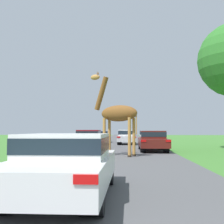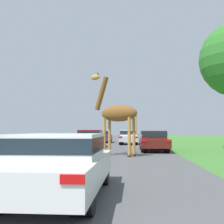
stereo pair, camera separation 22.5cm
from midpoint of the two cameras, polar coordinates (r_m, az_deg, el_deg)
The scene contains 7 objects.
road at distance 30.89m, azimuth 2.49°, elevation -6.20°, with size 7.04×120.00×0.00m.
giraffe_near_road at distance 14.74m, azimuth 1.41°, elevation -0.36°, with size 2.71×1.53×4.56m.
car_lead_maroon at distance 5.89m, azimuth -9.54°, elevation -10.00°, with size 1.79×4.28×1.26m.
car_queue_right at distance 18.49m, azimuth 8.75°, elevation -5.62°, with size 1.71×4.76×1.30m.
car_queue_left at distance 27.00m, azimuth 3.62°, elevation -4.98°, with size 1.70×4.12×1.38m.
car_far_ahead at distance 22.20m, azimuth -4.15°, elevation -5.31°, with size 1.88×4.24×1.36m.
car_verge_right at distance 30.84m, azimuth -1.75°, elevation -4.97°, with size 1.88×4.06×1.24m.
Camera 2 is at (1.06, -0.84, 1.33)m, focal length 45.00 mm.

